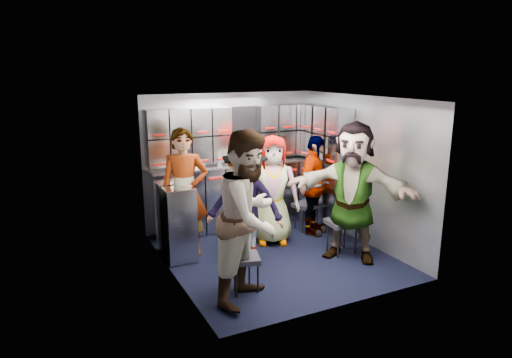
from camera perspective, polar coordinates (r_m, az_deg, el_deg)
name	(u,v)px	position (r m, az deg, el deg)	size (l,w,h in m)	color
floor	(275,255)	(6.26, 2.36, -9.50)	(3.00, 3.00, 0.00)	black
wall_back	(230,160)	(7.25, -3.22, 2.41)	(2.80, 0.04, 2.10)	gray
wall_left	(170,192)	(5.42, -10.67, -1.66)	(0.04, 3.00, 2.10)	gray
wall_right	(361,170)	(6.69, 13.05, 1.14)	(0.04, 3.00, 2.10)	gray
ceiling	(276,98)	(5.77, 2.56, 10.07)	(2.80, 3.00, 0.02)	silver
cart_bank_back	(236,197)	(7.19, -2.50, -2.23)	(2.68, 0.38, 0.99)	#9599A4
cart_bank_left	(176,221)	(6.15, -9.98, -5.19)	(0.38, 0.76, 0.99)	#9599A4
counter	(236,164)	(7.06, -2.55, 1.83)	(2.68, 0.42, 0.03)	#B7B9BE
locker_bank_back	(234,133)	(7.04, -2.78, 5.71)	(2.68, 0.28, 0.82)	#9599A4
locker_bank_right	(326,134)	(7.08, 8.72, 5.62)	(0.28, 1.00, 0.82)	#9599A4
right_cabinet	(327,198)	(7.20, 8.89, -2.31)	(0.28, 1.20, 1.00)	#9599A4
coffee_niche	(243,134)	(7.17, -1.65, 5.70)	(0.46, 0.16, 0.84)	black
red_latch_strip	(241,176)	(6.92, -1.87, 0.44)	(2.60, 0.02, 0.03)	#930D08
jump_seat_near_left	(243,260)	(5.18, -1.65, -10.08)	(0.44, 0.43, 0.42)	black
jump_seat_mid_left	(240,228)	(6.12, -2.06, -6.09)	(0.49, 0.48, 0.45)	black
jump_seat_center	(267,212)	(6.74, 1.33, -4.20)	(0.49, 0.48, 0.45)	black
jump_seat_mid_right	(307,206)	(7.13, 6.36, -3.41)	(0.46, 0.45, 0.43)	black
jump_seat_near_right	(342,224)	(6.30, 10.73, -5.58)	(0.42, 0.41, 0.46)	black
attendant_standing	(185,193)	(6.10, -8.91, -1.72)	(0.63, 0.41, 1.72)	black
attendant_arc_a	(250,217)	(4.82, -0.81, -4.80)	(0.90, 0.71, 1.86)	black
attendant_arc_b	(245,203)	(5.84, -1.37, -3.05)	(1.01, 0.58, 1.56)	black
attendant_arc_c	(273,190)	(6.48, 2.08, -1.37)	(0.76, 0.50, 1.56)	black
attendant_arc_d	(314,186)	(6.88, 7.24, -0.82)	(0.88, 0.37, 1.51)	black
attendant_arc_e	(352,192)	(6.02, 11.96, -1.56)	(1.69, 0.54, 1.82)	black
bottle_left	(219,159)	(6.89, -4.61, 2.57)	(0.07, 0.07, 0.22)	white
bottle_mid	(235,157)	(6.98, -2.68, 2.80)	(0.07, 0.07, 0.24)	white
bottle_right	(284,151)	(7.36, 3.50, 3.48)	(0.06, 0.06, 0.27)	white
cup_left	(195,165)	(6.76, -7.68, 1.79)	(0.08, 0.08, 0.11)	beige
cup_right	(270,158)	(7.24, 1.76, 2.62)	(0.07, 0.07, 0.09)	beige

